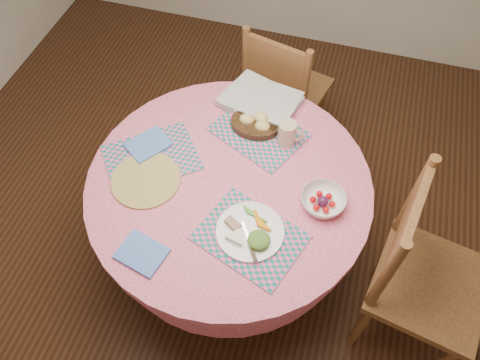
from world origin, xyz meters
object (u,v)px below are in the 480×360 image
object	(u,v)px
chair_back	(283,89)
fruit_bowl	(323,201)
dining_table	(230,205)
wicker_trivet	(146,180)
latte_mug	(287,133)
dinner_plate	(251,232)
chair_right	(419,275)
bread_bowl	(256,123)

from	to	relation	value
chair_back	fruit_bowl	distance (m)	1.00
dining_table	chair_back	world-z (taller)	chair_back
wicker_trivet	latte_mug	size ratio (longest dim) A/B	2.48
wicker_trivet	latte_mug	distance (m)	0.66
dining_table	dinner_plate	bearing A→B (deg)	-53.84
wicker_trivet	fruit_bowl	xyz separation A→B (m)	(0.75, 0.09, 0.02)
latte_mug	wicker_trivet	bearing A→B (deg)	-144.78
dining_table	latte_mug	xyz separation A→B (m)	(0.19, 0.28, 0.26)
chair_right	wicker_trivet	world-z (taller)	chair_right
dining_table	chair_back	distance (m)	0.89
dining_table	latte_mug	distance (m)	0.43
dining_table	latte_mug	size ratio (longest dim) A/B	10.25
latte_mug	fruit_bowl	distance (m)	0.36
chair_back	wicker_trivet	size ratio (longest dim) A/B	3.11
wicker_trivet	bread_bowl	bearing A→B (deg)	48.69
chair_right	bread_bowl	world-z (taller)	chair_right
dinner_plate	fruit_bowl	bearing A→B (deg)	41.79
dinner_plate	bread_bowl	size ratio (longest dim) A/B	1.19
chair_right	chair_back	size ratio (longest dim) A/B	1.12
chair_right	bread_bowl	xyz separation A→B (m)	(-0.85, 0.42, 0.24)
dining_table	fruit_bowl	size ratio (longest dim) A/B	5.85
dining_table	fruit_bowl	xyz separation A→B (m)	(0.41, -0.00, 0.22)
wicker_trivet	fruit_bowl	bearing A→B (deg)	7.07
chair_back	wicker_trivet	xyz separation A→B (m)	(-0.40, -0.98, 0.27)
chair_right	dining_table	bearing A→B (deg)	94.48
chair_back	wicker_trivet	bearing A→B (deg)	82.05
chair_back	latte_mug	xyz separation A→B (m)	(0.14, -0.60, 0.33)
bread_bowl	latte_mug	bearing A→B (deg)	-16.81
dinner_plate	bread_bowl	xyz separation A→B (m)	(-0.13, 0.55, 0.01)
dining_table	chair_right	distance (m)	0.88
dinner_plate	latte_mug	size ratio (longest dim) A/B	2.26
dinner_plate	fruit_bowl	xyz separation A→B (m)	(0.24, 0.22, 0.01)
bread_bowl	latte_mug	xyz separation A→B (m)	(0.16, -0.05, 0.03)
wicker_trivet	bread_bowl	xyz separation A→B (m)	(0.37, 0.42, 0.03)
dining_table	bread_bowl	xyz separation A→B (m)	(0.03, 0.33, 0.23)
bread_bowl	dinner_plate	bearing A→B (deg)	-76.28
chair_back	bread_bowl	bearing A→B (deg)	101.72
chair_right	dinner_plate	xyz separation A→B (m)	(-0.71, -0.13, 0.23)
chair_right	latte_mug	bearing A→B (deg)	72.11
dining_table	bread_bowl	bearing A→B (deg)	85.02
dinner_plate	chair_right	bearing A→B (deg)	10.07
dining_table	wicker_trivet	size ratio (longest dim) A/B	4.13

